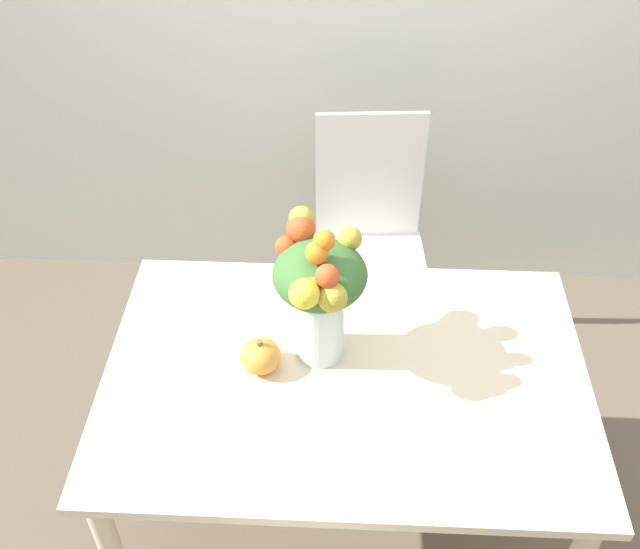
% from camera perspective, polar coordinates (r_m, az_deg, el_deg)
% --- Properties ---
extents(ground_plane, '(12.00, 12.00, 0.00)m').
position_cam_1_polar(ground_plane, '(2.68, 1.58, -18.12)').
color(ground_plane, brown).
extents(dining_table, '(1.33, 0.90, 0.76)m').
position_cam_1_polar(dining_table, '(2.14, 1.91, -9.28)').
color(dining_table, beige).
rests_on(dining_table, ground_plane).
extents(flower_vase, '(0.25, 0.34, 0.45)m').
position_cam_1_polar(flower_vase, '(1.95, -0.06, -1.20)').
color(flower_vase, silver).
rests_on(flower_vase, dining_table).
extents(pumpkin, '(0.11, 0.11, 0.10)m').
position_cam_1_polar(pumpkin, '(2.05, -4.56, -6.20)').
color(pumpkin, gold).
rests_on(pumpkin, dining_table).
extents(dining_chair_near_window, '(0.45, 0.45, 1.01)m').
position_cam_1_polar(dining_chair_near_window, '(2.85, 3.79, 2.28)').
color(dining_chair_near_window, white).
rests_on(dining_chair_near_window, ground_plane).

